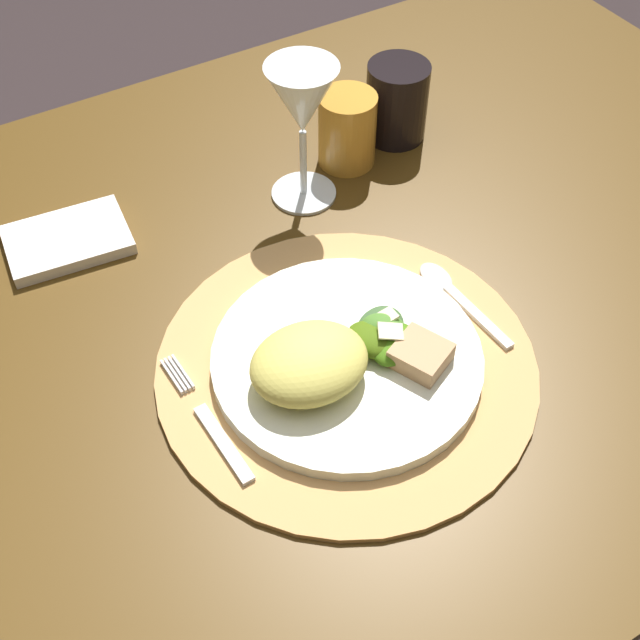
# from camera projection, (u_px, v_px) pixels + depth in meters

# --- Properties ---
(ground_plane) EXTENTS (6.00, 6.00, 0.00)m
(ground_plane) POSITION_uv_depth(u_px,v_px,m) (328.00, 576.00, 1.45)
(ground_plane) COLOR #2F2526
(dining_table) EXTENTS (1.29, 0.89, 0.75)m
(dining_table) POSITION_uv_depth(u_px,v_px,m) (332.00, 355.00, 0.98)
(dining_table) COLOR #4E3411
(dining_table) RESTS_ON ground
(placemat) EXTENTS (0.37, 0.37, 0.01)m
(placemat) POSITION_uv_depth(u_px,v_px,m) (347.00, 365.00, 0.80)
(placemat) COLOR tan
(placemat) RESTS_ON dining_table
(dinner_plate) EXTENTS (0.26, 0.26, 0.01)m
(dinner_plate) POSITION_uv_depth(u_px,v_px,m) (347.00, 359.00, 0.79)
(dinner_plate) COLOR silver
(dinner_plate) RESTS_ON placemat
(pasta_serving) EXTENTS (0.12, 0.10, 0.04)m
(pasta_serving) POSITION_uv_depth(u_px,v_px,m) (309.00, 363.00, 0.75)
(pasta_serving) COLOR #D8C95B
(pasta_serving) RESTS_ON dinner_plate
(salad_greens) EXTENTS (0.08, 0.09, 0.03)m
(salad_greens) POSITION_uv_depth(u_px,v_px,m) (381.00, 335.00, 0.79)
(salad_greens) COLOR #436210
(salad_greens) RESTS_ON dinner_plate
(bread_piece) EXTENTS (0.06, 0.06, 0.02)m
(bread_piece) POSITION_uv_depth(u_px,v_px,m) (423.00, 354.00, 0.77)
(bread_piece) COLOR tan
(bread_piece) RESTS_ON dinner_plate
(fork) EXTENTS (0.02, 0.16, 0.00)m
(fork) POSITION_uv_depth(u_px,v_px,m) (210.00, 423.00, 0.75)
(fork) COLOR silver
(fork) RESTS_ON placemat
(spoon) EXTENTS (0.03, 0.14, 0.01)m
(spoon) POSITION_uv_depth(u_px,v_px,m) (450.00, 290.00, 0.85)
(spoon) COLOR silver
(spoon) RESTS_ON placemat
(napkin) EXTENTS (0.14, 0.10, 0.01)m
(napkin) POSITION_uv_depth(u_px,v_px,m) (68.00, 240.00, 0.90)
(napkin) COLOR white
(napkin) RESTS_ON dining_table
(wine_glass) EXTENTS (0.08, 0.08, 0.17)m
(wine_glass) POSITION_uv_depth(u_px,v_px,m) (302.00, 105.00, 0.87)
(wine_glass) COLOR silver
(wine_glass) RESTS_ON dining_table
(amber_tumbler) EXTENTS (0.07, 0.07, 0.09)m
(amber_tumbler) POSITION_uv_depth(u_px,v_px,m) (347.00, 130.00, 0.97)
(amber_tumbler) COLOR gold
(amber_tumbler) RESTS_ON dining_table
(dark_tumbler) EXTENTS (0.08, 0.08, 0.10)m
(dark_tumbler) POSITION_uv_depth(u_px,v_px,m) (397.00, 101.00, 1.01)
(dark_tumbler) COLOR black
(dark_tumbler) RESTS_ON dining_table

